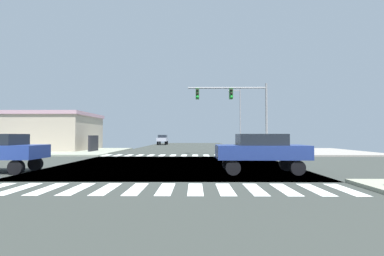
# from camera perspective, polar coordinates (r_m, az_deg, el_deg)

# --- Properties ---
(ground) EXTENTS (90.00, 90.00, 0.05)m
(ground) POSITION_cam_1_polar(r_m,az_deg,el_deg) (16.20, -3.75, -8.13)
(ground) COLOR #303430
(sidewalk_corner_ne) EXTENTS (12.00, 12.00, 0.14)m
(sidewalk_corner_ne) POSITION_cam_1_polar(r_m,az_deg,el_deg) (30.47, 23.47, -4.76)
(sidewalk_corner_ne) COLOR gray
(sidewalk_corner_ne) RESTS_ON ground
(sidewalk_corner_nw) EXTENTS (12.00, 12.00, 0.14)m
(sidewalk_corner_nw) POSITION_cam_1_polar(r_m,az_deg,el_deg) (31.50, -26.29, -4.62)
(sidewalk_corner_nw) COLOR gray
(sidewalk_corner_nw) RESTS_ON ground
(crosswalk_near) EXTENTS (13.50, 2.00, 0.01)m
(crosswalk_near) POSITION_cam_1_polar(r_m,az_deg,el_deg) (9.06, -9.03, -13.12)
(crosswalk_near) COLOR white
(crosswalk_near) RESTS_ON ground
(crosswalk_far) EXTENTS (13.50, 2.00, 0.01)m
(crosswalk_far) POSITION_cam_1_polar(r_m,az_deg,el_deg) (23.47, -2.98, -6.03)
(crosswalk_far) COLOR white
(crosswalk_far) RESTS_ON ground
(traffic_signal_mast) EXTENTS (7.33, 0.55, 6.60)m
(traffic_signal_mast) POSITION_cam_1_polar(r_m,az_deg,el_deg) (24.31, 9.61, 5.71)
(traffic_signal_mast) COLOR gray
(traffic_signal_mast) RESTS_ON ground
(street_lamp) EXTENTS (1.78, 0.32, 8.27)m
(street_lamp) POSITION_cam_1_polar(r_m,az_deg,el_deg) (37.19, 10.21, 3.21)
(street_lamp) COLOR gray
(street_lamp) RESTS_ON ground
(bank_building) EXTENTS (16.86, 8.27, 4.42)m
(bank_building) POSITION_cam_1_polar(r_m,az_deg,el_deg) (36.38, -32.45, -0.72)
(bank_building) COLOR #AD9F8C
(bank_building) RESTS_ON ground
(sedan_nearside_1) EXTENTS (4.30, 1.80, 1.88)m
(sedan_nearside_1) POSITION_cam_1_polar(r_m,az_deg,el_deg) (12.97, 14.95, -4.64)
(sedan_nearside_1) COLOR black
(sedan_nearside_1) RESTS_ON ground
(sedan_crossing_3) EXTENTS (1.80, 4.30, 1.88)m
(sedan_crossing_3) POSITION_cam_1_polar(r_m,az_deg,el_deg) (50.11, -6.49, -2.40)
(sedan_crossing_3) COLOR black
(sedan_crossing_3) RESTS_ON ground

